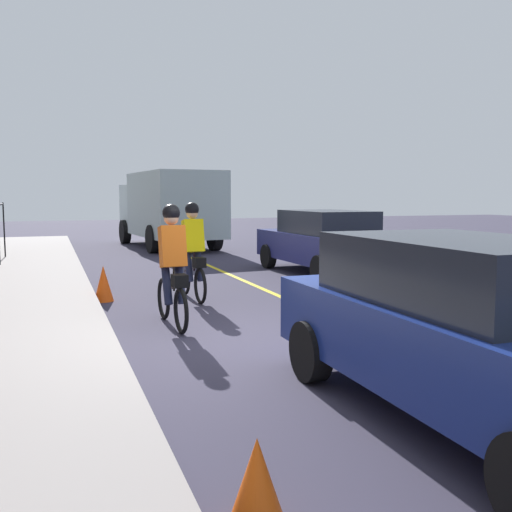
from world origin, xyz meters
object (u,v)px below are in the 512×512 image
Objects in this scene: cyclist_lead at (193,252)px; cyclist_follow at (172,266)px; patrol_sedan at (324,241)px; box_truck_background at (169,206)px; parked_sedan_rear at (474,327)px; traffic_cone_far at (257,483)px; traffic_cone_near at (104,283)px.

cyclist_follow is at bearing 156.08° from cyclist_lead.
patrol_sedan is 0.65× the size of box_truck_background.
cyclist_lead and cyclist_follow have the same top height.
traffic_cone_far is at bearing -69.00° from parked_sedan_rear.
parked_sedan_rear is 7.33m from traffic_cone_near.
patrol_sedan is at bearing -170.86° from box_truck_background.
traffic_cone_far is at bearing 166.62° from cyclist_lead.
patrol_sedan is 8.83m from box_truck_background.
cyclist_follow is 0.41× the size of patrol_sedan.
box_truck_background is 10.36× the size of traffic_cone_near.
cyclist_follow is at bearing 131.84° from patrol_sedan.
cyclist_lead is 2.22m from cyclist_follow.
traffic_cone_near is (2.50, 0.78, -0.58)m from cyclist_follow.
cyclist_follow is 6.51m from patrol_sedan.
cyclist_follow reaches higher than parked_sedan_rear.
cyclist_follow is 13.26m from box_truck_background.
patrol_sedan is at bearing -70.32° from traffic_cone_near.
cyclist_lead is 4.60m from patrol_sedan.
traffic_cone_far is (-5.26, 0.60, -0.64)m from cyclist_follow.
parked_sedan_rear is at bearing -174.69° from cyclist_lead.
box_truck_background is 11.08m from traffic_cone_near.
traffic_cone_near is 7.76m from traffic_cone_far.
box_truck_background is at bearing -11.57° from cyclist_lead.
cyclist_follow is 4.70m from parked_sedan_rear.
traffic_cone_near is (6.89, 2.47, -0.49)m from parked_sedan_rear.
traffic_cone_far is at bearing 171.03° from cyclist_follow.
patrol_sedan is 6.68× the size of traffic_cone_near.
cyclist_lead is 7.49m from traffic_cone_far.
cyclist_lead is at bearing 165.76° from box_truck_background.
cyclist_follow reaches higher than patrol_sedan.
parked_sedan_rear reaches higher than traffic_cone_far.
box_truck_background is at bearing 12.73° from patrol_sedan.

